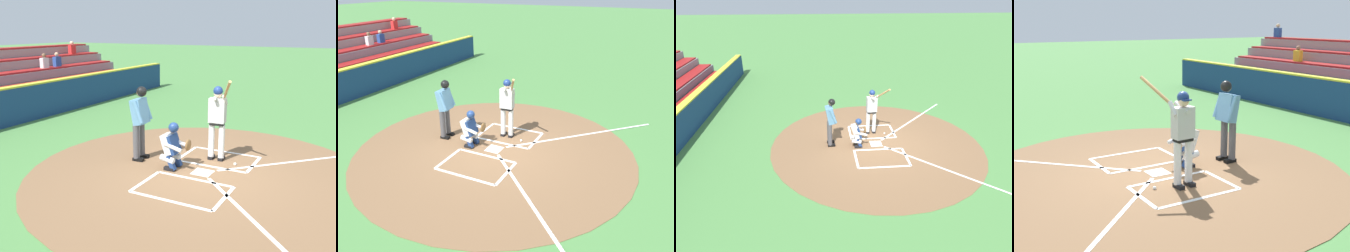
% 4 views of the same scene
% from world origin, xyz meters
% --- Properties ---
extents(ground_plane, '(120.00, 120.00, 0.00)m').
position_xyz_m(ground_plane, '(0.00, 0.00, 0.00)').
color(ground_plane, '#4C8442').
extents(dirt_circle, '(8.00, 8.00, 0.01)m').
position_xyz_m(dirt_circle, '(0.00, 0.00, 0.01)').
color(dirt_circle, brown).
rests_on(dirt_circle, ground).
extents(home_plate_and_chalk, '(7.93, 4.91, 0.01)m').
position_xyz_m(home_plate_and_chalk, '(0.00, 0.88, 0.01)').
color(home_plate_and_chalk, white).
rests_on(home_plate_and_chalk, dirt_circle).
extents(batter, '(0.90, 0.77, 2.13)m').
position_xyz_m(batter, '(-0.95, -0.03, 1.10)').
color(batter, white).
rests_on(batter, ground).
extents(catcher, '(0.59, 0.60, 1.13)m').
position_xyz_m(catcher, '(0.06, -0.73, 0.59)').
color(catcher, black).
rests_on(catcher, ground).
extents(plate_umpire, '(0.60, 0.44, 1.86)m').
position_xyz_m(plate_umpire, '(-0.10, -1.73, 1.08)').
color(plate_umpire, '#4C4C51').
rests_on(plate_umpire, ground).
extents(baseball, '(0.07, 0.07, 0.07)m').
position_xyz_m(baseball, '(-0.82, 0.50, 0.04)').
color(baseball, white).
rests_on(baseball, ground).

